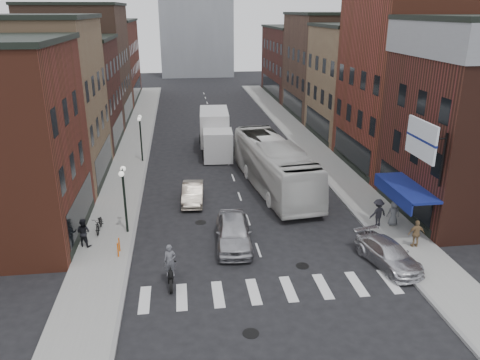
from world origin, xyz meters
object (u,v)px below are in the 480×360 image
streetlamp_near (124,188)px  transit_bus (274,165)px  curb_car (388,254)px  ped_right_c (393,213)px  parked_bicycle (99,223)px  bike_rack (119,247)px  billboard_sign (423,141)px  motorcycle_rider (170,266)px  sedan_left_near (233,232)px  sedan_left_far (193,193)px  ped_right_b (416,234)px  box_truck (215,133)px  ped_left_solo (84,232)px  streetlamp_far (140,130)px

streetlamp_near → transit_bus: bearing=31.9°
curb_car → ped_right_c: (2.21, 4.27, 0.29)m
parked_bicycle → bike_rack: bearing=-64.7°
streetlamp_near → billboard_sign: bearing=-12.3°
motorcycle_rider → billboard_sign: bearing=11.6°
motorcycle_rider → transit_bus: (7.51, 12.17, 0.79)m
streetlamp_near → ped_right_c: 16.22m
bike_rack → curb_car: (14.04, -2.75, 0.09)m
billboard_sign → bike_rack: 17.14m
streetlamp_near → sedan_left_near: 6.82m
sedan_left_far → ped_right_b: ped_right_b is taller
box_truck → sedan_left_near: box_truck is taller
ped_left_solo → billboard_sign: bearing=-161.7°
sedan_left_near → ped_right_c: size_ratio=3.18×
parked_bicycle → sedan_left_near: bearing=-18.7°
box_truck → motorcycle_rider: 22.60m
transit_bus → sedan_left_near: size_ratio=2.63×
billboard_sign → curb_car: billboard_sign is taller
bike_rack → sedan_left_near: 6.32m
ped_right_c → ped_right_b: bearing=98.2°
billboard_sign → curb_car: (-2.15, -1.95, -5.50)m
motorcycle_rider → ped_right_b: motorcycle_rider is taller
ped_left_solo → ped_right_b: ped_left_solo is taller
bike_rack → ped_right_c: (16.25, 1.51, 0.37)m
streetlamp_near → sedan_left_far: bearing=47.4°
streetlamp_far → sedan_left_near: 17.48m
curb_car → motorcycle_rider: bearing=169.4°
curb_car → ped_right_c: size_ratio=2.83×
streetlamp_far → motorcycle_rider: bearing=-82.5°
ped_right_c → parked_bicycle: bearing=2.6°
curb_car → sedan_left_far: bearing=122.1°
streetlamp_far → transit_bus: streetlamp_far is taller
ped_right_c → sedan_left_far: bearing=-17.5°
streetlamp_far → curb_car: 23.98m
sedan_left_far → ped_right_b: 14.69m
streetlamp_near → ped_right_b: size_ratio=2.57×
billboard_sign → box_truck: billboard_sign is taller
bike_rack → transit_bus: 13.76m
streetlamp_near → curb_car: size_ratio=0.94×
transit_bus → ped_left_solo: transit_bus is taller
streetlamp_near → curb_car: 15.05m
sedan_left_far → ped_right_c: size_ratio=2.59×
ped_right_b → parked_bicycle: bearing=-13.2°
streetlamp_near → transit_bus: streetlamp_near is taller
sedan_left_far → curb_car: (9.79, -9.86, -0.02)m
box_truck → ped_right_c: size_ratio=5.57×
streetlamp_near → box_truck: size_ratio=0.48×
transit_bus → ped_right_c: (5.92, -7.49, -0.88)m
bike_rack → ped_left_solo: bearing=148.9°
box_truck → curb_car: 23.01m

